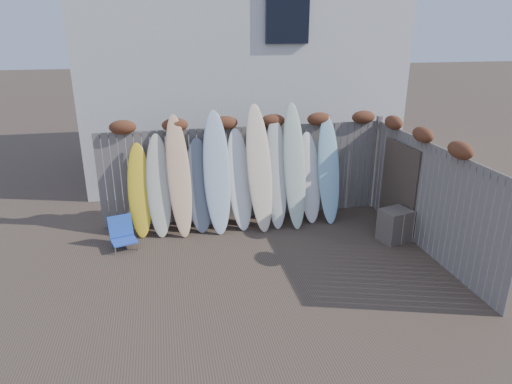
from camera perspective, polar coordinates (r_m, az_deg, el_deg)
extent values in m
plane|color=#493A2D|center=(7.97, 1.79, -9.73)|extent=(80.00, 80.00, 0.00)
cube|color=slate|center=(9.71, -1.45, 2.40)|extent=(6.00, 0.10, 2.00)
cube|color=slate|center=(10.63, 14.70, 3.60)|extent=(0.10, 0.10, 2.10)
ellipsoid|color=brown|center=(9.28, -16.33, 7.78)|extent=(0.52, 0.28, 0.28)
ellipsoid|color=brown|center=(9.25, -10.11, 8.24)|extent=(0.52, 0.28, 0.28)
ellipsoid|color=brown|center=(9.33, -3.90, 8.61)|extent=(0.52, 0.28, 0.28)
ellipsoid|color=brown|center=(9.52, 2.14, 8.87)|extent=(0.52, 0.28, 0.28)
ellipsoid|color=brown|center=(9.80, 7.89, 9.03)|extent=(0.52, 0.28, 0.28)
ellipsoid|color=brown|center=(10.18, 13.28, 9.10)|extent=(0.52, 0.28, 0.28)
cube|color=slate|center=(8.84, 20.83, -0.83)|extent=(0.10, 4.40, 2.00)
ellipsoid|color=brown|center=(7.95, 24.18, 4.79)|extent=(0.28, 0.56, 0.28)
ellipsoid|color=brown|center=(8.83, 20.14, 6.74)|extent=(0.28, 0.56, 0.28)
ellipsoid|color=brown|center=(9.76, 16.82, 8.31)|extent=(0.28, 0.56, 0.28)
cube|color=silver|center=(13.41, -2.63, 16.07)|extent=(8.00, 5.00, 6.00)
cube|color=black|center=(11.05, 3.97, 21.38)|extent=(1.00, 0.12, 1.30)
cube|color=blue|center=(8.93, -16.16, -5.87)|extent=(0.53, 0.50, 0.03)
cube|color=#244DB7|center=(9.03, -16.59, -4.07)|extent=(0.46, 0.25, 0.41)
cylinder|color=silver|center=(8.79, -17.16, -7.03)|extent=(0.03, 0.03, 0.17)
cylinder|color=#B8B9C0|center=(9.09, -17.59, -6.15)|extent=(0.03, 0.03, 0.17)
cylinder|color=silver|center=(8.85, -14.58, -6.55)|extent=(0.03, 0.03, 0.17)
cylinder|color=#ACACB3|center=(9.15, -15.09, -5.69)|extent=(0.03, 0.03, 0.17)
cube|color=brown|center=(9.26, 16.97, -3.98)|extent=(0.64, 0.58, 0.63)
cube|color=#4C402E|center=(9.62, 17.41, 0.56)|extent=(0.13, 1.19, 1.78)
ellipsoid|color=yellow|center=(9.24, -14.34, 0.19)|extent=(0.47, 0.66, 1.81)
ellipsoid|color=beige|center=(9.17, -12.05, 0.76)|extent=(0.50, 0.71, 1.98)
ellipsoid|color=#F0B980|center=(9.08, -9.60, 1.95)|extent=(0.53, 0.86, 2.34)
ellipsoid|color=slate|center=(9.23, -7.08, 0.80)|extent=(0.54, 0.66, 1.85)
ellipsoid|color=silver|center=(9.12, -4.91, 2.42)|extent=(0.55, 0.85, 2.39)
ellipsoid|color=white|center=(9.27, -2.07, 1.54)|extent=(0.56, 0.75, 2.01)
ellipsoid|color=beige|center=(9.19, 0.42, 2.97)|extent=(0.57, 0.91, 2.49)
ellipsoid|color=silver|center=(9.36, 2.54, 2.34)|extent=(0.51, 0.81, 2.21)
ellipsoid|color=beige|center=(9.37, 4.83, 3.24)|extent=(0.48, 0.88, 2.49)
ellipsoid|color=white|center=(9.69, 6.70, 1.80)|extent=(0.48, 0.68, 1.86)
ellipsoid|color=#98CDE0|center=(9.71, 9.07, 2.76)|extent=(0.49, 0.80, 2.20)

